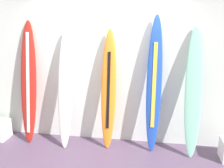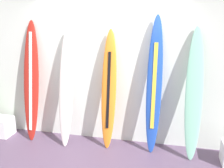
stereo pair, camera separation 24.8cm
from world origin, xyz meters
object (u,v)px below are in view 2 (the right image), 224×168
Objects in this scene: surfboard_crimson at (31,83)px; surfboard_sunset at (109,90)px; surfboard_ivory at (66,89)px; surfboard_seafoam at (194,96)px; display_block_left at (3,126)px; surfboard_cobalt at (154,86)px.

surfboard_sunset is (1.44, 0.00, -0.05)m from surfboard_crimson.
surfboard_sunset reaches higher than surfboard_ivory.
surfboard_seafoam is at bearing -1.14° from surfboard_sunset.
surfboard_ivory is 5.79× the size of display_block_left.
surfboard_cobalt is 1.08× the size of surfboard_seafoam.
surfboard_sunset is 1.38m from surfboard_seafoam.
surfboard_seafoam is at bearing -3.64° from surfboard_cobalt.
surfboard_ivory is 0.90× the size of surfboard_cobalt.
surfboard_seafoam is (2.13, 0.02, 0.01)m from surfboard_ivory.
surfboard_cobalt reaches higher than surfboard_ivory.
surfboard_crimson reaches higher than surfboard_sunset.
surfboard_cobalt is (2.19, 0.01, 0.06)m from surfboard_crimson.
surfboard_seafoam is (2.82, -0.03, -0.04)m from surfboard_crimson.
surfboard_seafoam reaches higher than display_block_left.
surfboard_seafoam is at bearing 0.64° from surfboard_ivory.
surfboard_cobalt reaches higher than surfboard_sunset.
surfboard_cobalt is (1.50, 0.06, 0.12)m from surfboard_ivory.
surfboard_ivory is at bearing -179.36° from surfboard_seafoam.
surfboard_sunset is 0.90× the size of surfboard_cobalt.
surfboard_ivory is 1.58m from display_block_left.
surfboard_crimson is at bearing 6.63° from display_block_left.
surfboard_crimson is 0.69m from surfboard_ivory.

